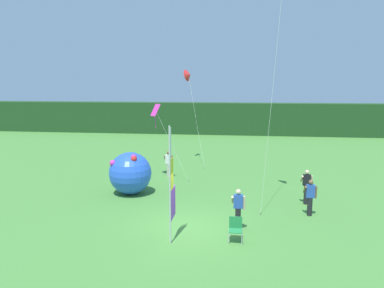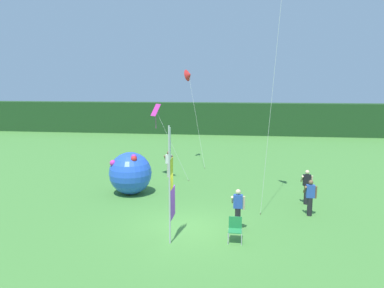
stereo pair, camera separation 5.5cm
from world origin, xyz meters
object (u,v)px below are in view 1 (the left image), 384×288
Objects in this scene: person_mid_field at (310,197)px; kite_magenta_diamond_1 at (157,113)px; person_near_banner at (238,208)px; person_far_left at (168,163)px; banner_flag at (171,186)px; kite_red_delta_0 at (188,75)px; person_far_right at (307,186)px; inflatable_balloon at (130,173)px; folding_chair at (235,228)px.

person_mid_field is 10.30m from kite_magenta_diamond_1.
person_near_banner is 0.37× the size of kite_magenta_diamond_1.
person_near_banner is 1.02× the size of person_far_left.
kite_red_delta_0 reaches higher than banner_flag.
banner_flag is at bearing -138.17° from person_far_right.
kite_magenta_diamond_1 is at bearing 106.17° from banner_flag.
inflatable_balloon is at bearing -101.09° from kite_magenta_diamond_1.
person_mid_field is 9.59m from person_far_left.
person_far_right is 12.87m from kite_red_delta_0.
kite_red_delta_0 reaches higher than folding_chair.
person_near_banner is at bearing -36.82° from inflatable_balloon.
inflatable_balloon is at bearing 120.56° from banner_flag.
person_mid_field is 14.05m from kite_red_delta_0.
kite_red_delta_0 is at bearing 127.29° from person_far_right.
person_near_banner is 4.93m from person_far_right.
banner_flag is at bearing -148.35° from person_mid_field.
person_far_right is 1.89× the size of folding_chair.
folding_chair is at bearing -43.42° from inflatable_balloon.
kite_magenta_diamond_1 is (-4.92, 8.71, 3.48)m from folding_chair.
folding_chair is at bearing -60.52° from kite_magenta_diamond_1.
person_far_left is (-2.00, 9.36, -1.19)m from banner_flag.
kite_magenta_diamond_1 is at bearing 145.64° from person_mid_field.
inflatable_balloon is (-8.87, 0.50, 0.22)m from person_far_right.
banner_flag is 4.83× the size of folding_chair.
banner_flag is 2.56× the size of person_far_right.
kite_red_delta_0 is (1.81, 8.78, 5.24)m from inflatable_balloon.
kite_red_delta_0 is (-6.96, 10.90, 5.50)m from person_mid_field.
banner_flag is at bearing -73.83° from kite_magenta_diamond_1.
kite_red_delta_0 reaches higher than person_near_banner.
kite_red_delta_0 is at bearing 105.05° from folding_chair.
banner_flag is 9.50m from kite_magenta_diamond_1.
kite_magenta_diamond_1 reaches higher than person_mid_field.
banner_flag is at bearing -174.44° from folding_chair.
kite_magenta_diamond_1 is at bearing -102.00° from kite_red_delta_0.
inflatable_balloon reaches higher than person_far_right.
kite_red_delta_0 reaches higher than inflatable_balloon.
kite_red_delta_0 is 5.97m from kite_magenta_diamond_1.
kite_red_delta_0 is (-3.86, 13.02, 5.47)m from person_near_banner.
person_near_banner is 14.64m from kite_red_delta_0.
folding_chair is 10.59m from kite_magenta_diamond_1.
kite_magenta_diamond_1 is (0.67, 3.41, 2.88)m from inflatable_balloon.
folding_chair is 0.13× the size of kite_red_delta_0.
person_near_banner reaches higher than folding_chair.
folding_chair is at bearing -74.95° from kite_red_delta_0.
person_mid_field is at bearing -38.47° from person_far_left.
kite_red_delta_0 is (-1.45, 14.29, 4.30)m from banner_flag.
kite_red_delta_0 is at bearing 106.50° from person_near_banner.
person_near_banner is 1.12m from folding_chair.
kite_magenta_diamond_1 reaches higher than inflatable_balloon.
person_far_left is at bearing 102.06° from banner_flag.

